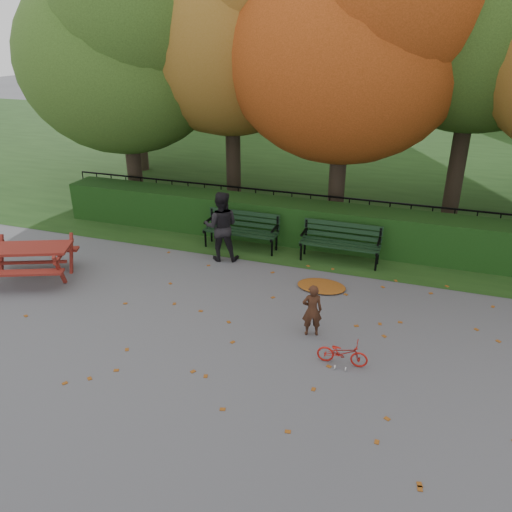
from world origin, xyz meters
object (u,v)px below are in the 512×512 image
(tree_c, at_px, (360,32))
(adult, at_px, (221,226))
(bench_right, at_px, (341,240))
(tree_f, at_px, (133,2))
(tree_a, at_px, (127,44))
(bicycle, at_px, (342,353))
(child, at_px, (312,310))
(picnic_table, at_px, (28,254))
(tree_b, at_px, (240,7))
(bench_left, at_px, (242,227))

(tree_c, distance_m, adult, 5.56)
(bench_right, bearing_deg, tree_c, 96.70)
(tree_c, relative_size, bench_right, 4.44)
(tree_f, relative_size, bench_right, 5.10)
(tree_a, distance_m, bicycle, 10.07)
(child, height_order, bicycle, child)
(tree_a, bearing_deg, bicycle, -39.36)
(tree_c, distance_m, picnic_table, 8.94)
(adult, xyz_separation_m, bicycle, (3.34, -3.09, -0.60))
(tree_b, relative_size, tree_c, 1.10)
(bench_right, bearing_deg, bicycle, -79.15)
(tree_a, bearing_deg, tree_f, 117.98)
(tree_b, height_order, tree_c, tree_b)
(tree_a, bearing_deg, bench_right, -16.61)
(tree_c, distance_m, bench_left, 5.31)
(picnic_table, bearing_deg, bench_right, 4.25)
(tree_b, bearing_deg, bench_right, -40.67)
(tree_c, relative_size, bench_left, 4.44)
(tree_b, distance_m, picnic_table, 8.18)
(tree_b, xyz_separation_m, tree_c, (3.28, -0.78, -0.58))
(tree_f, relative_size, bench_left, 5.10)
(tree_f, height_order, bicycle, tree_f)
(adult, height_order, bicycle, adult)
(tree_c, xyz_separation_m, picnic_table, (-5.78, -5.33, -4.25))
(tree_f, xyz_separation_m, bench_right, (8.23, -5.54, -5.17))
(tree_a, xyz_separation_m, child, (6.37, -5.09, -4.04))
(picnic_table, distance_m, child, 6.13)
(bench_right, height_order, adult, adult)
(tree_a, distance_m, adult, 5.88)
(tree_c, distance_m, bench_right, 4.87)
(child, distance_m, adult, 3.63)
(tree_b, xyz_separation_m, bicycle, (4.29, -6.94, -5.19))
(tree_f, xyz_separation_m, picnic_table, (2.19, -8.60, -5.12))
(tree_b, height_order, child, tree_b)
(adult, bearing_deg, bench_left, -119.21)
(tree_b, xyz_separation_m, bench_right, (3.54, -3.04, -4.88))
(adult, relative_size, bicycle, 2.01)
(tree_f, relative_size, picnic_table, 4.32)
(bench_left, bearing_deg, adult, -103.89)
(tree_b, bearing_deg, tree_c, -13.45)
(child, relative_size, adult, 0.59)
(adult, bearing_deg, tree_f, -63.68)
(bench_right, relative_size, child, 1.87)
(tree_f, distance_m, bench_left, 9.56)
(bench_right, bearing_deg, child, -88.48)
(tree_c, xyz_separation_m, bench_right, (0.27, -2.26, -4.30))
(tree_f, height_order, adult, tree_f)
(bench_right, bearing_deg, adult, -162.87)
(bicycle, bearing_deg, adult, 44.82)
(bench_right, bearing_deg, picnic_table, -153.09)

